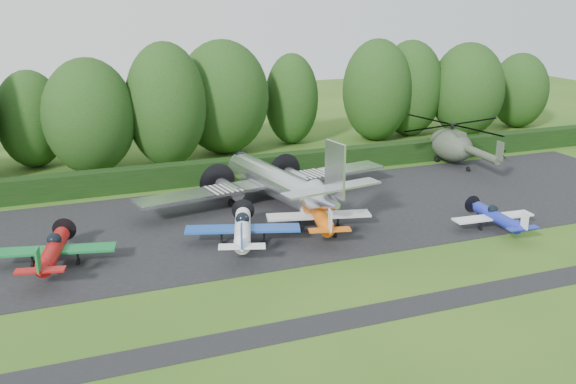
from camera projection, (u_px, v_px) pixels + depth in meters
name	position (u px, v px, depth m)	size (l,w,h in m)	color
ground	(329.00, 270.00, 39.56)	(160.00, 160.00, 0.00)	#295217
apron	(274.00, 218.00, 48.46)	(70.00, 18.00, 0.01)	black
taxiway_verge	(375.00, 314.00, 34.22)	(70.00, 2.00, 0.00)	black
hedgerow	(233.00, 180.00, 58.25)	(90.00, 1.60, 2.00)	black
transport_plane	(276.00, 182.00, 50.72)	(22.03, 16.89, 7.06)	silver
light_plane_red	(53.00, 250.00, 39.51)	(7.39, 7.77, 2.84)	#A50F0F
light_plane_white	(242.00, 229.00, 42.88)	(7.76, 8.16, 2.98)	white
light_plane_orange	(320.00, 215.00, 45.58)	(7.49, 7.87, 2.88)	#E05F0D
light_plane_blue	(497.00, 217.00, 45.87)	(6.18, 6.50, 2.37)	#1B28A6
helicopter	(452.00, 142.00, 63.13)	(12.48, 14.61, 4.02)	#363E30
sign_board	(526.00, 141.00, 68.43)	(2.95, 0.11, 1.66)	#3F3326
tree_0	(223.00, 97.00, 66.27)	(9.56, 9.56, 11.79)	black
tree_1	(519.00, 90.00, 79.34)	(6.97, 6.97, 9.19)	black
tree_3	(467.00, 90.00, 74.28)	(8.44, 8.44, 10.85)	black
tree_4	(89.00, 117.00, 58.88)	(8.42, 8.42, 10.77)	black
tree_5	(292.00, 99.00, 70.62)	(5.92, 5.92, 10.01)	black
tree_7	(31.00, 119.00, 61.29)	(6.53, 6.53, 9.39)	black
tree_8	(377.00, 90.00, 72.14)	(7.78, 7.78, 11.43)	black
tree_10	(166.00, 105.00, 61.22)	(7.72, 7.72, 11.99)	black
tree_11	(410.00, 88.00, 74.52)	(7.59, 7.59, 11.10)	black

